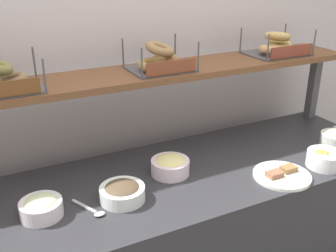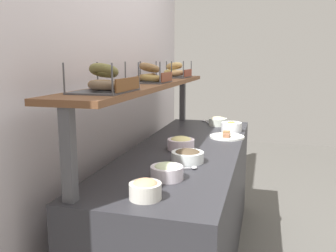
{
  "view_description": "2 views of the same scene",
  "coord_description": "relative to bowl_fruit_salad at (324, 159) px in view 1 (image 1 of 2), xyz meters",
  "views": [
    {
      "loc": [
        -0.79,
        -1.39,
        1.77
      ],
      "look_at": [
        -0.05,
        0.09,
        1.06
      ],
      "focal_mm": 42.03,
      "sensor_mm": 36.0,
      "label": 1
    },
    {
      "loc": [
        -2.28,
        -0.49,
        1.43
      ],
      "look_at": [
        -0.15,
        0.09,
        1.02
      ],
      "focal_mm": 37.92,
      "sensor_mm": 36.0,
      "label": 2
    }
  ],
  "objects": [
    {
      "name": "back_wall",
      "position": [
        -0.62,
        0.79,
        0.31
      ],
      "size": [
        3.39,
        0.06,
        2.4
      ],
      "primitive_type": "cube",
      "color": "silver",
      "rests_on": "ground_plane"
    },
    {
      "name": "deli_counter",
      "position": [
        -0.62,
        0.24,
        -0.47
      ],
      "size": [
        2.19,
        0.7,
        0.85
      ],
      "primitive_type": "cube",
      "color": "#2D2D33",
      "rests_on": "ground_plane"
    },
    {
      "name": "shelf_riser_right",
      "position": [
        0.42,
        0.51,
        0.16
      ],
      "size": [
        0.05,
        0.05,
        0.4
      ],
      "primitive_type": "cube",
      "color": "#4C4C51",
      "rests_on": "deli_counter"
    },
    {
      "name": "upper_shelf",
      "position": [
        -0.62,
        0.51,
        0.37
      ],
      "size": [
        2.15,
        0.32,
        0.03
      ],
      "primitive_type": "cube",
      "color": "brown",
      "rests_on": "shelf_riser_left"
    },
    {
      "name": "bowl_fruit_salad",
      "position": [
        0.0,
        0.0,
        0.0
      ],
      "size": [
        0.17,
        0.17,
        0.09
      ],
      "color": "white",
      "rests_on": "deli_counter"
    },
    {
      "name": "bowl_potato_salad",
      "position": [
        0.24,
        0.14,
        -0.0
      ],
      "size": [
        0.16,
        0.16,
        0.08
      ],
      "color": "silver",
      "rests_on": "deli_counter"
    },
    {
      "name": "bowl_chocolate_spread",
      "position": [
        -0.96,
        0.16,
        -0.0
      ],
      "size": [
        0.19,
        0.19,
        0.08
      ],
      "color": "white",
      "rests_on": "deli_counter"
    },
    {
      "name": "bowl_egg_salad",
      "position": [
        -0.69,
        0.27,
        0.0
      ],
      "size": [
        0.18,
        0.18,
        0.09
      ],
      "color": "white",
      "rests_on": "deli_counter"
    },
    {
      "name": "bowl_scallion_spread",
      "position": [
        -1.28,
        0.2,
        -0.0
      ],
      "size": [
        0.16,
        0.16,
        0.08
      ],
      "color": "white",
      "rests_on": "deli_counter"
    },
    {
      "name": "serving_plate_white",
      "position": [
        -0.25,
        0.01,
        -0.03
      ],
      "size": [
        0.26,
        0.26,
        0.04
      ],
      "color": "white",
      "rests_on": "deli_counter"
    },
    {
      "name": "serving_spoon_near_plate",
      "position": [
        0.39,
        0.28,
        -0.03
      ],
      "size": [
        0.16,
        0.11,
        0.01
      ],
      "color": "#B7B7BC",
      "rests_on": "deli_counter"
    },
    {
      "name": "serving_spoon_by_edge",
      "position": [
        -1.09,
        0.13,
        -0.03
      ],
      "size": [
        0.1,
        0.16,
        0.01
      ],
      "color": "#B7B7BC",
      "rests_on": "deli_counter"
    },
    {
      "name": "bagel_basket_everything",
      "position": [
        -0.63,
        0.5,
        0.44
      ],
      "size": [
        0.29,
        0.24,
        0.14
      ],
      "color": "#4C4C51",
      "rests_on": "upper_shelf"
    },
    {
      "name": "bagel_basket_plain",
      "position": [
        0.09,
        0.5,
        0.44
      ],
      "size": [
        0.33,
        0.26,
        0.14
      ],
      "color": "#4C4C51",
      "rests_on": "upper_shelf"
    }
  ]
}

